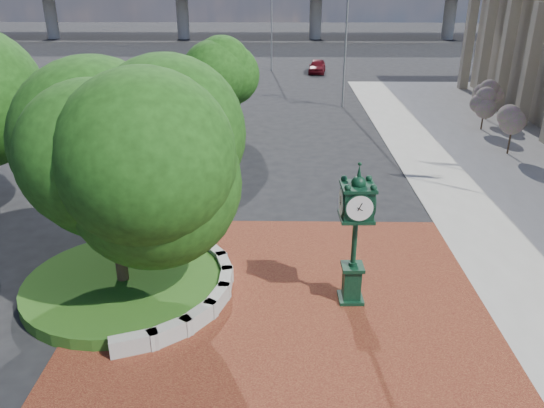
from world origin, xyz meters
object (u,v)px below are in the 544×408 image
Objects in this scene: street_lamp_near at (349,38)px; post_clock at (355,230)px; parked_car at (317,66)px; street_lamp_far at (274,22)px.

post_clock is at bearing -95.89° from street_lamp_near.
parked_car is at bearing 94.58° from street_lamp_near.
street_lamp_near is at bearing -78.14° from parked_car.
post_clock is 40.35m from parked_car.
street_lamp_near is (2.63, 25.48, 2.52)m from post_clock.
parked_car is at bearing -14.92° from street_lamp_far.
street_lamp_far is (-4.37, 1.17, 4.12)m from parked_car.
post_clock is at bearing -85.95° from street_lamp_far.
street_lamp_near is 16.91m from street_lamp_far.
post_clock is at bearing -84.77° from parked_car.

